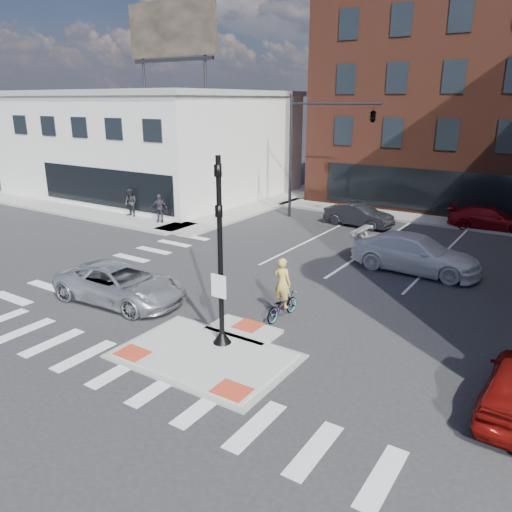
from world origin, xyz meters
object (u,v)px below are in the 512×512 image
Objects in this scene: cyclist at (282,298)px; pedestrian_a at (131,203)px; bg_car_red at (490,219)px; white_pickup at (416,253)px; bg_car_dark at (359,215)px; silver_suv at (120,284)px; pedestrian_b at (159,208)px.

pedestrian_a is (-16.56, 8.29, 0.30)m from cyclist.
bg_car_red is at bearing -98.99° from cyclist.
bg_car_dark is (-5.51, 6.73, -0.14)m from white_pickup.
pedestrian_b is (-7.73, 10.26, 0.29)m from silver_suv.
pedestrian_a reaches higher than pedestrian_b.
pedestrian_a is at bearing 90.30° from white_pickup.
pedestrian_b is at bearing 126.67° from bg_car_dark.
bg_car_red is (7.08, 3.51, -0.01)m from bg_car_dark.
bg_car_red is at bearing -58.12° from bg_car_dark.
cyclist reaches higher than bg_car_red.
cyclist is at bearing -23.94° from pedestrian_a.
cyclist is 18.52m from pedestrian_a.
pedestrian_a is at bearing 41.38° from silver_suv.
silver_suv reaches higher than bg_car_red.
pedestrian_b is (-17.87, -10.03, 0.35)m from bg_car_red.
pedestrian_a is (-13.54, -6.37, 0.36)m from bg_car_dark.
silver_suv is 2.35× the size of cyclist.
silver_suv is 0.92× the size of white_pickup.
silver_suv is 2.92× the size of pedestrian_a.
silver_suv is 1.25× the size of bg_car_dark.
pedestrian_b is at bearing 115.72° from bg_car_red.
pedestrian_a is at bearing 120.72° from bg_car_dark.
silver_suv is at bearing -77.17° from pedestrian_b.
pedestrian_a reaches higher than white_pickup.
bg_car_red is 2.69× the size of pedestrian_b.
pedestrian_a is at bearing -23.03° from cyclist.
silver_suv is at bearing -42.18° from pedestrian_a.
silver_suv is at bearing 175.16° from bg_car_dark.
bg_car_red is 2.10× the size of cyclist.
cyclist is (-4.05, -18.18, 0.07)m from bg_car_red.
bg_car_dark is 14.98m from cyclist.
white_pickup reaches higher than bg_car_red.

